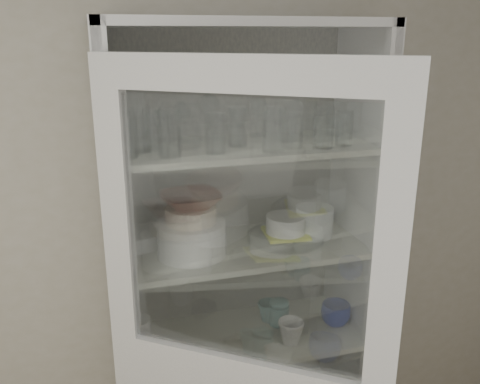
{
  "coord_description": "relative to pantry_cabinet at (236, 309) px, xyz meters",
  "views": [
    {
      "loc": [
        -0.31,
        -0.49,
        2.05
      ],
      "look_at": [
        0.2,
        1.27,
        1.47
      ],
      "focal_mm": 38.0,
      "sensor_mm": 36.0,
      "label": 1
    }
  ],
  "objects": [
    {
      "name": "wall_back",
      "position": [
        -0.2,
        0.16,
        0.36
      ],
      "size": [
        3.6,
        0.02,
        2.6
      ],
      "primitive_type": "cube",
      "color": "#B5AE9B",
      "rests_on": "ground"
    },
    {
      "name": "pantry_cabinet",
      "position": [
        0.0,
        0.0,
        0.0
      ],
      "size": [
        1.0,
        0.45,
        2.1
      ],
      "color": "silver",
      "rests_on": "floor"
    },
    {
      "name": "tumbler_0",
      "position": [
        -0.41,
        -0.17,
        0.79
      ],
      "size": [
        0.07,
        0.07,
        0.13
      ],
      "primitive_type": "cylinder",
      "rotation": [
        0.0,
        0.0,
        0.05
      ],
      "color": "silver",
      "rests_on": "shelf_glass"
    },
    {
      "name": "tumbler_1",
      "position": [
        -0.12,
        -0.18,
        0.79
      ],
      "size": [
        0.08,
        0.08,
        0.14
      ],
      "primitive_type": "cylinder",
      "rotation": [
        0.0,
        0.0,
        -0.28
      ],
      "color": "silver",
      "rests_on": "shelf_glass"
    },
    {
      "name": "tumbler_2",
      "position": [
        -0.28,
        -0.19,
        0.8
      ],
      "size": [
        0.09,
        0.09,
        0.15
      ],
      "primitive_type": "cylinder",
      "rotation": [
        0.0,
        0.0,
        0.15
      ],
      "color": "silver",
      "rests_on": "shelf_glass"
    },
    {
      "name": "tumbler_3",
      "position": [
        0.16,
        -0.19,
        0.79
      ],
      "size": [
        0.08,
        0.08,
        0.13
      ],
      "primitive_type": "cylinder",
      "rotation": [
        0.0,
        0.0,
        -0.26
      ],
      "color": "silver",
      "rests_on": "shelf_glass"
    },
    {
      "name": "tumbler_4",
      "position": [
        0.08,
        -0.21,
        0.8
      ],
      "size": [
        0.09,
        0.09,
        0.15
      ],
      "primitive_type": "cylinder",
      "rotation": [
        0.0,
        0.0,
        0.13
      ],
      "color": "silver",
      "rests_on": "shelf_glass"
    },
    {
      "name": "tumbler_5",
      "position": [
        0.36,
        -0.18,
        0.78
      ],
      "size": [
        0.08,
        0.08,
        0.13
      ],
      "primitive_type": "cylinder",
      "rotation": [
        0.0,
        0.0,
        -0.36
      ],
      "color": "silver",
      "rests_on": "shelf_glass"
    },
    {
      "name": "tumbler_6",
      "position": [
        0.27,
        -0.21,
        0.79
      ],
      "size": [
        0.09,
        0.09,
        0.15
      ],
      "primitive_type": "cylinder",
      "rotation": [
        0.0,
        0.0,
        0.29
      ],
      "color": "silver",
      "rests_on": "shelf_glass"
    },
    {
      "name": "tumbler_7",
      "position": [
        -0.36,
        -0.09,
        0.8
      ],
      "size": [
        0.1,
        0.1,
        0.15
      ],
      "primitive_type": "cylinder",
      "rotation": [
        0.0,
        0.0,
        0.33
      ],
      "color": "silver",
      "rests_on": "shelf_glass"
    },
    {
      "name": "tumbler_8",
      "position": [
        -0.32,
        -0.09,
        0.79
      ],
      "size": [
        0.08,
        0.08,
        0.14
      ],
      "primitive_type": "cylinder",
      "rotation": [
        0.0,
        0.0,
        -0.09
      ],
      "color": "silver",
      "rests_on": "shelf_glass"
    },
    {
      "name": "tumbler_9",
      "position": [
        -0.02,
        -0.09,
        0.79
      ],
      "size": [
        0.08,
        0.08,
        0.14
      ],
      "primitive_type": "cylinder",
      "rotation": [
        0.0,
        0.0,
        0.08
      ],
      "color": "silver",
      "rests_on": "shelf_glass"
    },
    {
      "name": "goblet_0",
      "position": [
        -0.2,
        0.03,
        0.8
      ],
      "size": [
        0.07,
        0.07,
        0.16
      ],
      "primitive_type": null,
      "color": "silver",
      "rests_on": "shelf_glass"
    },
    {
      "name": "goblet_1",
      "position": [
        -0.09,
        0.04,
        0.82
      ],
      "size": [
        0.08,
        0.08,
        0.19
      ],
      "primitive_type": null,
      "color": "silver",
      "rests_on": "shelf_glass"
    },
    {
      "name": "goblet_2",
      "position": [
        0.1,
        0.04,
        0.8
      ],
      "size": [
        0.07,
        0.07,
        0.16
      ],
      "primitive_type": null,
      "color": "silver",
      "rests_on": "shelf_glass"
    },
    {
      "name": "goblet_3",
      "position": [
        0.26,
        0.04,
        0.8
      ],
      "size": [
        0.07,
        0.07,
        0.15
      ],
      "primitive_type": null,
      "color": "silver",
      "rests_on": "shelf_glass"
    },
    {
      "name": "plate_stack_front",
      "position": [
        -0.2,
        -0.1,
        0.38
      ],
      "size": [
        0.26,
        0.26,
        0.13
      ],
      "primitive_type": "cylinder",
      "color": "white",
      "rests_on": "shelf_plates"
    },
    {
      "name": "plate_stack_back",
      "position": [
        -0.39,
        0.05,
        0.35
      ],
      "size": [
        0.21,
        0.21,
        0.06
      ],
      "primitive_type": "cylinder",
      "color": "white",
      "rests_on": "shelf_plates"
    },
    {
      "name": "cream_bowl",
      "position": [
        -0.2,
        -0.1,
        0.48
      ],
      "size": [
        0.24,
        0.24,
        0.06
      ],
      "primitive_type": "cylinder",
      "rotation": [
        0.0,
        0.0,
        -0.36
      ],
      "color": "beige",
      "rests_on": "plate_stack_front"
    },
    {
      "name": "terracotta_bowl",
      "position": [
        -0.2,
        -0.1,
        0.53
      ],
      "size": [
        0.24,
        0.24,
        0.05
      ],
      "primitive_type": "imported",
      "rotation": [
        0.0,
        0.0,
        0.09
      ],
      "color": "#5B2E21",
      "rests_on": "cream_bowl"
    },
    {
      "name": "glass_platter",
      "position": [
        0.19,
        -0.06,
        0.33
      ],
      "size": [
        0.4,
        0.4,
        0.02
      ],
      "primitive_type": "cylinder",
      "rotation": [
        0.0,
        0.0,
        0.37
      ],
      "color": "silver",
      "rests_on": "shelf_plates"
    },
    {
      "name": "yellow_trivet",
      "position": [
        0.19,
        -0.06,
        0.34
      ],
      "size": [
        0.18,
        0.18,
        0.01
      ],
      "primitive_type": "cube",
      "rotation": [
        0.0,
        0.0,
        -0.1
      ],
      "color": "yellow",
      "rests_on": "glass_platter"
    },
    {
      "name": "white_ramekin",
      "position": [
        0.19,
        -0.06,
        0.38
      ],
      "size": [
        0.21,
        0.21,
        0.07
      ],
      "primitive_type": "cylinder",
      "rotation": [
        0.0,
        0.0,
        -0.39
      ],
      "color": "white",
      "rests_on": "yellow_trivet"
    },
    {
      "name": "grey_bowl_stack",
      "position": [
        0.32,
        -0.06,
        0.38
      ],
      "size": [
        0.15,
        0.15,
        0.12
      ],
      "primitive_type": "cylinder",
      "color": "silver",
      "rests_on": "shelf_plates"
    },
    {
      "name": "mug_blue",
      "position": [
        0.41,
        -0.11,
        -0.03
      ],
      "size": [
        0.13,
        0.13,
        0.1
      ],
      "primitive_type": "imported",
      "rotation": [
        0.0,
        0.0,
        0.08
      ],
      "color": "navy",
      "rests_on": "shelf_mugs"
    },
    {
      "name": "mug_teal",
      "position": [
        0.15,
        -0.0,
        -0.04
      ],
      "size": [
        0.11,
        0.11,
        0.09
      ],
      "primitive_type": "imported",
      "rotation": [
        0.0,
        0.0,
        0.17
      ],
      "color": "#266B78",
      "rests_on": "shelf_mugs"
    },
    {
      "name": "mug_white",
      "position": [
        0.18,
        -0.18,
        -0.03
      ],
      "size": [
        0.13,
        0.13,
        0.1
      ],
      "primitive_type": "imported",
      "rotation": [
        0.0,
        0.0,
        0.28
      ],
      "color": "white",
      "rests_on": "shelf_mugs"
    },
    {
      "name": "teal_jar",
      "position": [
        0.18,
        -0.04,
        -0.03
      ],
      "size": [
        0.08,
        0.08,
        0.1
      ],
      "color": "#266B78",
      "rests_on": "shelf_mugs"
    },
    {
      "name": "measuring_cups",
      "position": [
        -0.32,
        -0.13,
        -0.06
      ],
      "size": [
        0.09,
        0.09,
        0.04
      ],
      "primitive_type": "cylinder",
      "color": "#B2B1BE",
      "rests_on": "shelf_mugs"
    },
    {
      "name": "white_canister",
      "position": [
        -0.41,
        -0.04,
        -0.02
      ],
      "size": [
        0.13,
        0.13,
        0.12
      ],
      "primitive_type": "cylinder",
      "rotation": [
        0.0,
        0.0,
        0.35
      ],
      "color": "white",
      "rests_on": "shelf_mugs"
    }
  ]
}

